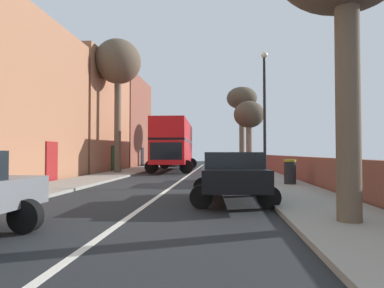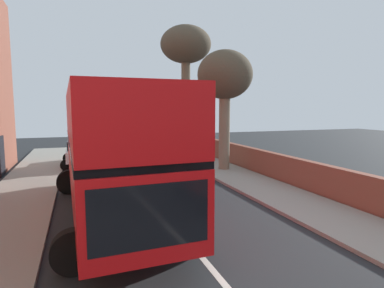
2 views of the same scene
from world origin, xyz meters
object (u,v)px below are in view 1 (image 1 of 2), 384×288
object	(u,v)px
parked_car_black_right_2	(231,173)
street_tree_right_3	(242,101)
double_decker_bus	(174,143)
parked_car_white_left_4	(180,158)
litter_bin_right	(290,172)
parked_car_red_right_0	(227,165)
street_tree_left_0	(118,64)
lamppost_right	(265,105)
street_tree_right_5	(249,116)

from	to	relation	value
parked_car_black_right_2	street_tree_right_3	bearing A→B (deg)	85.48
double_decker_bus	parked_car_black_right_2	xyz separation A→B (m)	(4.20, -16.53, -1.45)
parked_car_white_left_4	litter_bin_right	world-z (taller)	parked_car_white_left_4
double_decker_bus	parked_car_red_right_0	size ratio (longest dim) A/B	2.51
parked_car_red_right_0	parked_car_black_right_2	bearing A→B (deg)	-89.99
street_tree_left_0	lamppost_right	distance (m)	12.49
lamppost_right	litter_bin_right	xyz separation A→B (m)	(1.00, -0.82, -3.13)
street_tree_left_0	street_tree_right_5	distance (m)	14.47
parked_car_black_right_2	street_tree_right_5	size ratio (longest dim) A/B	0.67
parked_car_white_left_4	lamppost_right	xyz separation A→B (m)	(6.80, -21.03, 2.88)
street_tree_right_3	litter_bin_right	bearing A→B (deg)	-88.58
double_decker_bus	litter_bin_right	bearing A→B (deg)	-59.38
parked_car_red_right_0	street_tree_right_3	bearing A→B (deg)	84.21
street_tree_right_5	litter_bin_right	size ratio (longest dim) A/B	5.99
street_tree_left_0	street_tree_right_3	world-z (taller)	street_tree_left_0
parked_car_black_right_2	street_tree_left_0	distance (m)	16.26
lamppost_right	street_tree_right_5	bearing A→B (deg)	87.48
parked_car_red_right_0	double_decker_bus	bearing A→B (deg)	112.05
parked_car_black_right_2	street_tree_right_5	distance (m)	22.79
parked_car_white_left_4	litter_bin_right	size ratio (longest dim) A/B	3.93
double_decker_bus	parked_car_black_right_2	distance (m)	17.11
street_tree_right_5	lamppost_right	world-z (taller)	street_tree_right_5
parked_car_red_right_0	street_tree_left_0	bearing A→B (deg)	140.92
double_decker_bus	lamppost_right	bearing A→B (deg)	-61.41
street_tree_left_0	parked_car_red_right_0	bearing A→B (deg)	-39.08
parked_car_black_right_2	litter_bin_right	xyz separation A→B (m)	(2.80, 4.70, -0.22)
parked_car_black_right_2	litter_bin_right	bearing A→B (deg)	59.22
street_tree_right_3	lamppost_right	world-z (taller)	street_tree_right_3
parked_car_black_right_2	parked_car_white_left_4	world-z (taller)	parked_car_white_left_4
lamppost_right	litter_bin_right	size ratio (longest dim) A/B	5.74
parked_car_white_left_4	double_decker_bus	bearing A→B (deg)	-85.43
street_tree_right_3	lamppost_right	distance (m)	22.88
parked_car_white_left_4	parked_car_black_right_2	bearing A→B (deg)	-79.33
double_decker_bus	street_tree_left_0	xyz separation A→B (m)	(-3.53, -4.09, 5.60)
street_tree_right_5	lamppost_right	size ratio (longest dim) A/B	1.04
street_tree_right_3	parked_car_white_left_4	bearing A→B (deg)	-168.13
parked_car_red_right_0	street_tree_left_0	size ratio (longest dim) A/B	0.43
parked_car_red_right_0	street_tree_left_0	xyz separation A→B (m)	(-7.74, 6.28, 7.06)
street_tree_right_3	lamppost_right	size ratio (longest dim) A/B	1.46
parked_car_red_right_0	street_tree_right_3	world-z (taller)	street_tree_right_3
double_decker_bus	street_tree_right_3	xyz separation A→B (m)	(6.42, 11.54, 5.30)
parked_car_white_left_4	litter_bin_right	distance (m)	23.20
street_tree_right_3	street_tree_left_0	bearing A→B (deg)	-122.50
parked_car_red_right_0	lamppost_right	xyz separation A→B (m)	(1.80, -0.64, 2.91)
parked_car_red_right_0	parked_car_white_left_4	bearing A→B (deg)	103.78
lamppost_right	litter_bin_right	world-z (taller)	lamppost_right
street_tree_left_0	street_tree_right_3	xyz separation A→B (m)	(9.96, 15.63, -0.30)
parked_car_black_right_2	street_tree_left_0	bearing A→B (deg)	121.89
street_tree_left_0	street_tree_right_3	bearing A→B (deg)	57.50
parked_car_white_left_4	street_tree_right_3	bearing A→B (deg)	11.87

